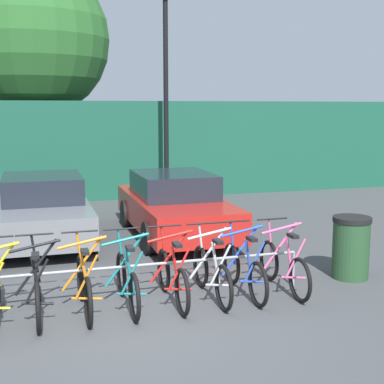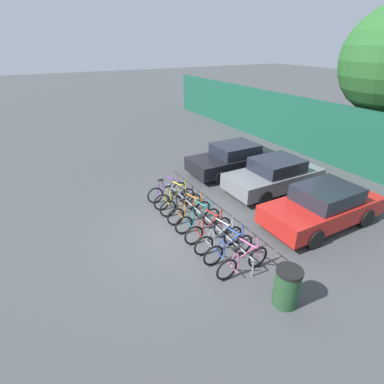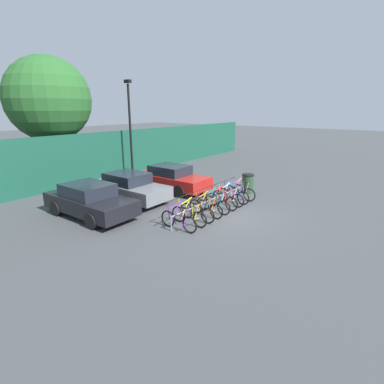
{
  "view_description": "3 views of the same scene",
  "coord_description": "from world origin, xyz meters",
  "px_view_note": "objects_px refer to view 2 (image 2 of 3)",
  "views": [
    {
      "loc": [
        -1.22,
        -6.67,
        2.81
      ],
      "look_at": [
        1.52,
        2.36,
        1.31
      ],
      "focal_mm": 50.0,
      "sensor_mm": 36.0,
      "label": 1
    },
    {
      "loc": [
        7.32,
        -3.76,
        5.72
      ],
      "look_at": [
        -0.87,
        0.79,
        0.96
      ],
      "focal_mm": 28.0,
      "sensor_mm": 36.0,
      "label": 2
    },
    {
      "loc": [
        -10.49,
        -6.16,
        4.44
      ],
      "look_at": [
        -0.76,
        1.11,
        1.01
      ],
      "focal_mm": 28.0,
      "sensor_mm": 36.0,
      "label": 3
    }
  ],
  "objects_px": {
    "bicycle_purple": "(168,191)",
    "bicycle_teal": "(198,220)",
    "trash_bin": "(287,287)",
    "bicycle_silver": "(219,239)",
    "bike_rack": "(202,216)",
    "bicycle_blue": "(229,249)",
    "bicycle_red": "(208,229)",
    "bicycle_pink": "(243,262)",
    "bicycle_yellow": "(175,198)",
    "bicycle_orange": "(189,212)",
    "car_red": "(323,206)",
    "car_black": "(233,159)",
    "car_grey": "(274,175)",
    "bicycle_black": "(181,204)"
  },
  "relations": [
    {
      "from": "bicycle_orange",
      "to": "bicycle_teal",
      "type": "xyz_separation_m",
      "value": [
        0.6,
        0.0,
        0.0
      ]
    },
    {
      "from": "bicycle_silver",
      "to": "car_red",
      "type": "relative_size",
      "value": 0.4
    },
    {
      "from": "trash_bin",
      "to": "bicycle_silver",
      "type": "bearing_deg",
      "value": -174.37
    },
    {
      "from": "bicycle_purple",
      "to": "bicycle_black",
      "type": "relative_size",
      "value": 1.0
    },
    {
      "from": "bicycle_yellow",
      "to": "bicycle_orange",
      "type": "height_order",
      "value": "same"
    },
    {
      "from": "bicycle_purple",
      "to": "bicycle_red",
      "type": "xyz_separation_m",
      "value": [
        3.06,
        0.0,
        0.0
      ]
    },
    {
      "from": "bicycle_purple",
      "to": "bicycle_blue",
      "type": "height_order",
      "value": "same"
    },
    {
      "from": "bicycle_teal",
      "to": "bicycle_silver",
      "type": "height_order",
      "value": "same"
    },
    {
      "from": "bicycle_red",
      "to": "trash_bin",
      "type": "xyz_separation_m",
      "value": [
        3.12,
        0.25,
        0.14
      ]
    },
    {
      "from": "bicycle_yellow",
      "to": "bicycle_black",
      "type": "relative_size",
      "value": 1.0
    },
    {
      "from": "bicycle_black",
      "to": "car_black",
      "type": "xyz_separation_m",
      "value": [
        -2.24,
        3.94,
        0.31
      ]
    },
    {
      "from": "bicycle_red",
      "to": "bicycle_pink",
      "type": "relative_size",
      "value": 1.0
    },
    {
      "from": "bicycle_silver",
      "to": "car_grey",
      "type": "xyz_separation_m",
      "value": [
        -2.27,
        4.27,
        0.31
      ]
    },
    {
      "from": "bicycle_red",
      "to": "bicycle_pink",
      "type": "bearing_deg",
      "value": 3.41
    },
    {
      "from": "bicycle_silver",
      "to": "bicycle_pink",
      "type": "height_order",
      "value": "same"
    },
    {
      "from": "car_red",
      "to": "bicycle_blue",
      "type": "bearing_deg",
      "value": -89.49
    },
    {
      "from": "bicycle_black",
      "to": "bicycle_teal",
      "type": "distance_m",
      "value": 1.23
    },
    {
      "from": "bicycle_red",
      "to": "bicycle_blue",
      "type": "height_order",
      "value": "same"
    },
    {
      "from": "bicycle_yellow",
      "to": "car_grey",
      "type": "height_order",
      "value": "car_grey"
    },
    {
      "from": "bicycle_yellow",
      "to": "bicycle_pink",
      "type": "bearing_deg",
      "value": 0.93
    },
    {
      "from": "bicycle_pink",
      "to": "car_grey",
      "type": "xyz_separation_m",
      "value": [
        -3.45,
        4.27,
        0.31
      ]
    },
    {
      "from": "car_red",
      "to": "bicycle_purple",
      "type": "bearing_deg",
      "value": -136.79
    },
    {
      "from": "bicycle_teal",
      "to": "car_grey",
      "type": "height_order",
      "value": "car_grey"
    },
    {
      "from": "bicycle_pink",
      "to": "car_grey",
      "type": "distance_m",
      "value": 5.5
    },
    {
      "from": "bicycle_orange",
      "to": "bicycle_silver",
      "type": "bearing_deg",
      "value": -2.08
    },
    {
      "from": "bicycle_teal",
      "to": "car_black",
      "type": "distance_m",
      "value": 5.26
    },
    {
      "from": "bike_rack",
      "to": "bicycle_teal",
      "type": "bearing_deg",
      "value": -95.08
    },
    {
      "from": "bicycle_purple",
      "to": "bicycle_yellow",
      "type": "bearing_deg",
      "value": -2.48
    },
    {
      "from": "bicycle_yellow",
      "to": "bicycle_blue",
      "type": "relative_size",
      "value": 1.0
    },
    {
      "from": "bicycle_yellow",
      "to": "trash_bin",
      "type": "bearing_deg",
      "value": 3.5
    },
    {
      "from": "bicycle_purple",
      "to": "bicycle_silver",
      "type": "bearing_deg",
      "value": -2.48
    },
    {
      "from": "bike_rack",
      "to": "bicycle_pink",
      "type": "relative_size",
      "value": 3.15
    },
    {
      "from": "bicycle_black",
      "to": "bicycle_red",
      "type": "distance_m",
      "value": 1.88
    },
    {
      "from": "bicycle_blue",
      "to": "trash_bin",
      "type": "height_order",
      "value": "bicycle_blue"
    },
    {
      "from": "bicycle_yellow",
      "to": "bicycle_red",
      "type": "xyz_separation_m",
      "value": [
        2.42,
        0.0,
        0.0
      ]
    },
    {
      "from": "bicycle_purple",
      "to": "bicycle_black",
      "type": "height_order",
      "value": "same"
    },
    {
      "from": "bike_rack",
      "to": "bicycle_blue",
      "type": "height_order",
      "value": "bicycle_blue"
    },
    {
      "from": "bicycle_orange",
      "to": "bicycle_silver",
      "type": "relative_size",
      "value": 1.0
    },
    {
      "from": "bicycle_purple",
      "to": "bicycle_teal",
      "type": "height_order",
      "value": "same"
    },
    {
      "from": "bike_rack",
      "to": "car_red",
      "type": "height_order",
      "value": "car_red"
    },
    {
      "from": "bicycle_black",
      "to": "car_grey",
      "type": "height_order",
      "value": "car_grey"
    },
    {
      "from": "bike_rack",
      "to": "bicycle_purple",
      "type": "distance_m",
      "value": 2.43
    },
    {
      "from": "car_grey",
      "to": "bicycle_pink",
      "type": "bearing_deg",
      "value": -51.07
    },
    {
      "from": "bicycle_red",
      "to": "car_red",
      "type": "relative_size",
      "value": 0.4
    },
    {
      "from": "bicycle_red",
      "to": "car_grey",
      "type": "height_order",
      "value": "car_grey"
    },
    {
      "from": "bicycle_red",
      "to": "car_black",
      "type": "bearing_deg",
      "value": 139.67
    },
    {
      "from": "car_grey",
      "to": "trash_bin",
      "type": "height_order",
      "value": "car_grey"
    },
    {
      "from": "car_grey",
      "to": "bicycle_blue",
      "type": "bearing_deg",
      "value": -56.82
    },
    {
      "from": "bicycle_orange",
      "to": "car_red",
      "type": "xyz_separation_m",
      "value": [
        2.34,
        3.89,
        0.31
      ]
    },
    {
      "from": "bicycle_black",
      "to": "bicycle_teal",
      "type": "height_order",
      "value": "same"
    }
  ]
}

